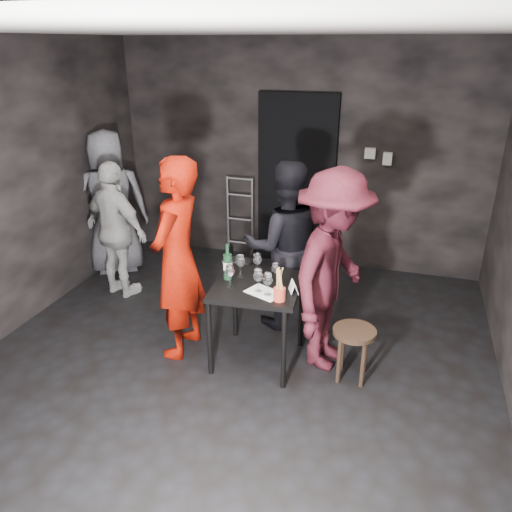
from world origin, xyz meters
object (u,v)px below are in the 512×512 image
(woman_black, at_px, (285,238))
(man_maroon, at_px, (333,256))
(bystander_grey, at_px, (110,192))
(hand_truck, at_px, (240,245))
(tasting_table, at_px, (257,294))
(wine_bottle, at_px, (228,266))
(bystander_cream, at_px, (116,230))
(stool, at_px, (354,339))
(server_red, at_px, (176,240))
(breadstick_cup, at_px, (280,285))

(woman_black, relative_size, man_maroon, 0.90)
(man_maroon, height_order, bystander_grey, man_maroon)
(hand_truck, xyz_separation_m, tasting_table, (0.88, -2.06, 0.45))
(woman_black, bearing_deg, wine_bottle, 41.12)
(hand_truck, xyz_separation_m, wine_bottle, (0.60, -2.04, 0.67))
(tasting_table, relative_size, bystander_cream, 0.50)
(tasting_table, distance_m, woman_black, 0.75)
(stool, xyz_separation_m, woman_black, (-0.78, 0.73, 0.54))
(server_red, relative_size, woman_black, 1.18)
(hand_truck, height_order, tasting_table, hand_truck)
(bystander_grey, height_order, breadstick_cup, bystander_grey)
(hand_truck, distance_m, bystander_grey, 1.73)
(hand_truck, relative_size, server_red, 0.51)
(woman_black, relative_size, bystander_grey, 0.92)
(bystander_grey, bearing_deg, stool, 124.21)
(server_red, bearing_deg, tasting_table, 94.29)
(hand_truck, distance_m, stool, 2.71)
(stool, xyz_separation_m, server_red, (-1.55, -0.02, 0.70))
(hand_truck, bearing_deg, breadstick_cup, -63.57)
(stool, relative_size, man_maroon, 0.23)
(tasting_table, xyz_separation_m, bystander_cream, (-1.83, 0.77, 0.10))
(server_red, distance_m, bystander_cream, 1.42)
(woman_black, relative_size, breadstick_cup, 6.17)
(hand_truck, relative_size, tasting_table, 1.45)
(stool, bearing_deg, wine_bottle, 177.43)
(breadstick_cup, bearing_deg, woman_black, 101.76)
(hand_truck, bearing_deg, wine_bottle, -73.32)
(bystander_cream, height_order, breadstick_cup, bystander_cream)
(hand_truck, relative_size, bystander_grey, 0.55)
(hand_truck, bearing_deg, woman_black, -55.39)
(man_maroon, height_order, wine_bottle, man_maroon)
(man_maroon, distance_m, breadstick_cup, 0.53)
(hand_truck, relative_size, bystander_cream, 0.72)
(tasting_table, xyz_separation_m, server_red, (-0.71, -0.04, 0.43))
(bystander_cream, bearing_deg, man_maroon, -176.08)
(bystander_cream, relative_size, bystander_grey, 0.76)
(man_maroon, xyz_separation_m, bystander_grey, (-2.82, 1.15, -0.02))
(wine_bottle, bearing_deg, bystander_cream, 154.37)
(server_red, height_order, breadstick_cup, server_red)
(man_maroon, bearing_deg, bystander_grey, 79.59)
(tasting_table, bearing_deg, wine_bottle, 174.80)
(stool, relative_size, breadstick_cup, 1.59)
(tasting_table, relative_size, stool, 1.60)
(bystander_grey, distance_m, breadstick_cup, 2.91)
(woman_black, bearing_deg, stool, 114.29)
(woman_black, height_order, wine_bottle, woman_black)
(hand_truck, height_order, bystander_cream, bystander_cream)
(woman_black, bearing_deg, bystander_grey, -37.88)
(server_red, distance_m, man_maroon, 1.33)
(stool, xyz_separation_m, man_maroon, (-0.24, 0.18, 0.64))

